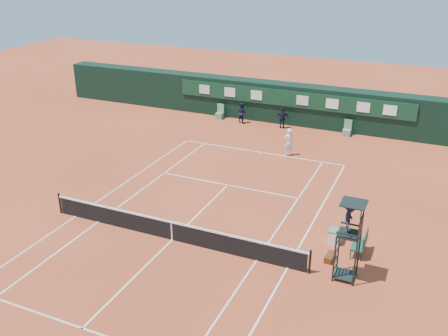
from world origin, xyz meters
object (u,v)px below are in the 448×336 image
at_px(umpire_chair, 350,225).
at_px(player_bench, 362,242).
at_px(cooler, 335,236).
at_px(tennis_net, 172,230).
at_px(player, 289,142).

xyz_separation_m(umpire_chair, player_bench, (0.31, 2.02, -1.86)).
distance_m(umpire_chair, cooler, 3.43).
bearing_deg(cooler, umpire_chair, -69.51).
bearing_deg(tennis_net, umpire_chair, 1.97).
distance_m(player_bench, cooler, 1.37).
bearing_deg(tennis_net, player, 81.68).
distance_m(umpire_chair, player, 13.37).
distance_m(player_bench, player, 11.68).
bearing_deg(cooler, player, 118.45).
height_order(umpire_chair, player, umpire_chair).
height_order(umpire_chair, cooler, umpire_chair).
distance_m(tennis_net, umpire_chair, 8.01).
xyz_separation_m(tennis_net, player, (1.77, 12.12, 0.40)).
height_order(umpire_chair, player_bench, umpire_chair).
distance_m(tennis_net, player_bench, 8.39).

